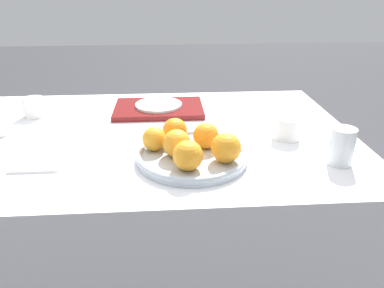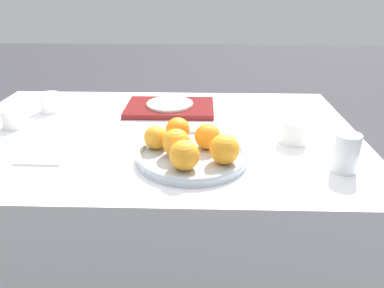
# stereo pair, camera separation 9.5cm
# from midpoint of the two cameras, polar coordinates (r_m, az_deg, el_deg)

# --- Properties ---
(table) EXTENTS (1.34, 0.89, 0.72)m
(table) POSITION_cam_midpoint_polar(r_m,az_deg,el_deg) (1.43, -3.14, -11.67)
(table) COLOR white
(table) RESTS_ON ground_plane
(fruit_platter) EXTENTS (0.31, 0.31, 0.03)m
(fruit_platter) POSITION_cam_midpoint_polar(r_m,az_deg,el_deg) (1.05, 2.59, -1.82)
(fruit_platter) COLOR #B2BCC6
(fruit_platter) RESTS_ON table
(orange_0) EXTENTS (0.08, 0.08, 0.08)m
(orange_0) POSITION_cam_midpoint_polar(r_m,az_deg,el_deg) (1.02, 0.23, 0.15)
(orange_0) COLOR orange
(orange_0) RESTS_ON fruit_platter
(orange_1) EXTENTS (0.08, 0.08, 0.08)m
(orange_1) POSITION_cam_midpoint_polar(r_m,az_deg,el_deg) (1.07, 4.92, 1.14)
(orange_1) COLOR orange
(orange_1) RESTS_ON fruit_platter
(orange_2) EXTENTS (0.08, 0.08, 0.08)m
(orange_2) POSITION_cam_midpoint_polar(r_m,az_deg,el_deg) (0.99, 7.71, -0.84)
(orange_2) COLOR orange
(orange_2) RESTS_ON fruit_platter
(orange_3) EXTENTS (0.08, 0.08, 0.08)m
(orange_3) POSITION_cam_midpoint_polar(r_m,az_deg,el_deg) (0.95, 1.68, -1.79)
(orange_3) COLOR orange
(orange_3) RESTS_ON fruit_platter
(orange_4) EXTENTS (0.07, 0.07, 0.07)m
(orange_4) POSITION_cam_midpoint_polar(r_m,az_deg,el_deg) (1.07, -3.05, 0.97)
(orange_4) COLOR orange
(orange_4) RESTS_ON fruit_platter
(orange_5) EXTENTS (0.07, 0.07, 0.07)m
(orange_5) POSITION_cam_midpoint_polar(r_m,az_deg,el_deg) (1.11, 0.25, 2.14)
(orange_5) COLOR orange
(orange_5) RESTS_ON fruit_platter
(water_glass) EXTENTS (0.07, 0.07, 0.10)m
(water_glass) POSITION_cam_midpoint_polar(r_m,az_deg,el_deg) (1.08, 24.75, -1.29)
(water_glass) COLOR silver
(water_glass) RESTS_ON table
(serving_tray) EXTENTS (0.33, 0.23, 0.02)m
(serving_tray) POSITION_cam_midpoint_polar(r_m,az_deg,el_deg) (1.44, -1.49, 5.53)
(serving_tray) COLOR maroon
(serving_tray) RESTS_ON table
(side_plate) EXTENTS (0.18, 0.18, 0.01)m
(side_plate) POSITION_cam_midpoint_polar(r_m,az_deg,el_deg) (1.44, -1.50, 6.09)
(side_plate) COLOR silver
(side_plate) RESTS_ON serving_tray
(cup_0) EXTENTS (0.09, 0.09, 0.07)m
(cup_0) POSITION_cam_midpoint_polar(r_m,az_deg,el_deg) (1.21, 17.41, 1.76)
(cup_0) COLOR white
(cup_0) RESTS_ON table
(cup_1) EXTENTS (0.08, 0.08, 0.07)m
(cup_1) POSITION_cam_midpoint_polar(r_m,az_deg,el_deg) (1.51, -19.20, 5.98)
(cup_1) COLOR white
(cup_1) RESTS_ON table
(cup_2) EXTENTS (0.07, 0.07, 0.06)m
(cup_2) POSITION_cam_midpoint_polar(r_m,az_deg,el_deg) (1.39, -23.93, 3.49)
(cup_2) COLOR white
(cup_2) RESTS_ON table
(napkin) EXTENTS (0.13, 0.13, 0.01)m
(napkin) POSITION_cam_midpoint_polar(r_m,az_deg,el_deg) (1.15, -19.32, -1.50)
(napkin) COLOR white
(napkin) RESTS_ON table
(soy_dish) EXTENTS (0.05, 0.05, 0.01)m
(soy_dish) POSITION_cam_midpoint_polar(r_m,az_deg,el_deg) (1.63, -19.61, 6.19)
(soy_dish) COLOR black
(soy_dish) RESTS_ON table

